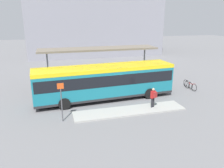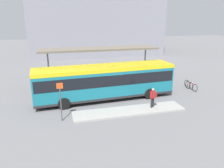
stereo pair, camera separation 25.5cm
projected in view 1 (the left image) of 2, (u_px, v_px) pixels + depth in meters
name	position (u px, v px, depth m)	size (l,w,h in m)	color
ground_plane	(105.00, 99.00, 19.60)	(120.00, 120.00, 0.00)	slate
curb_island	(130.00, 111.00, 16.99)	(8.76, 1.80, 0.12)	#9E9E99
city_bus	(105.00, 80.00, 19.09)	(12.30, 3.20, 3.01)	#197284
pedestrian_waiting	(153.00, 96.00, 17.24)	(0.48, 0.51, 1.60)	#232328
bicycle_red	(191.00, 86.00, 22.05)	(0.48, 1.76, 0.76)	black
bicycle_white	(188.00, 84.00, 22.73)	(0.48, 1.67, 0.72)	black
station_shelter	(99.00, 49.00, 22.92)	(12.40, 2.72, 3.95)	#706656
potted_planter_near_shelter	(108.00, 83.00, 22.15)	(0.78, 0.78, 1.15)	slate
potted_planter_far_side	(141.00, 81.00, 22.96)	(0.77, 0.77, 1.24)	slate
platform_sign	(61.00, 101.00, 14.97)	(0.44, 0.08, 2.80)	#4C4C51
station_building	(92.00, 16.00, 42.86)	(24.41, 12.94, 14.62)	gray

